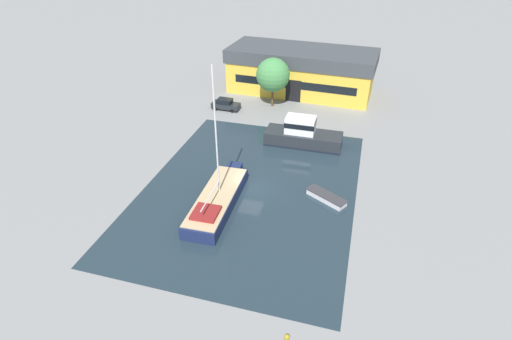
{
  "coord_description": "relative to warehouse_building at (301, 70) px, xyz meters",
  "views": [
    {
      "loc": [
        10.08,
        -33.61,
        24.41
      ],
      "look_at": [
        0.0,
        2.27,
        1.0
      ],
      "focal_mm": 28.0,
      "sensor_mm": 36.0,
      "label": 1
    }
  ],
  "objects": [
    {
      "name": "parked_car",
      "position": [
        -9.47,
        -10.59,
        -2.73
      ],
      "size": [
        4.27,
        1.98,
        1.66
      ],
      "rotation": [
        0.0,
        0.0,
        4.67
      ],
      "color": "#1E2328",
      "rests_on": "ground"
    },
    {
      "name": "water_canal",
      "position": [
        0.07,
        -29.83,
        -3.56
      ],
      "size": [
        22.01,
        30.21,
        0.01
      ],
      "primitive_type": "cube",
      "color": "#1E2D38",
      "rests_on": "ground"
    },
    {
      "name": "warehouse_building",
      "position": [
        0.0,
        0.0,
        0.0
      ],
      "size": [
        24.02,
        11.2,
        7.03
      ],
      "rotation": [
        0.0,
        0.0,
        -0.06
      ],
      "color": "gold",
      "rests_on": "ground"
    },
    {
      "name": "ground_plane",
      "position": [
        0.07,
        -29.83,
        -3.56
      ],
      "size": [
        440.0,
        440.0,
        0.0
      ],
      "primitive_type": "plane",
      "color": "gray"
    },
    {
      "name": "quay_tree_near_building",
      "position": [
        -2.99,
        -7.38,
        1.36
      ],
      "size": [
        5.02,
        5.02,
        7.43
      ],
      "color": "brown",
      "rests_on": "ground"
    },
    {
      "name": "sailboat_moored",
      "position": [
        -2.24,
        -33.56,
        -2.79
      ],
      "size": [
        3.66,
        12.36,
        14.19
      ],
      "rotation": [
        0.0,
        0.0,
        0.03
      ],
      "color": "#19234C",
      "rests_on": "water_canal"
    },
    {
      "name": "motor_cruiser",
      "position": [
        3.62,
        -18.4,
        -2.22
      ],
      "size": [
        9.75,
        3.36,
        3.7
      ],
      "rotation": [
        0.0,
        0.0,
        1.57
      ],
      "color": "#23282D",
      "rests_on": "water_canal"
    },
    {
      "name": "small_dinghy",
      "position": [
        8.15,
        -29.64,
        -3.23
      ],
      "size": [
        4.48,
        3.38,
        0.64
      ],
      "rotation": [
        0.0,
        0.0,
        4.19
      ],
      "color": "silver",
      "rests_on": "water_canal"
    },
    {
      "name": "mooring_bollard",
      "position": [
        7.62,
        -46.63,
        -3.23
      ],
      "size": [
        0.36,
        0.36,
        0.63
      ],
      "color": "olive",
      "rests_on": "ground"
    }
  ]
}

